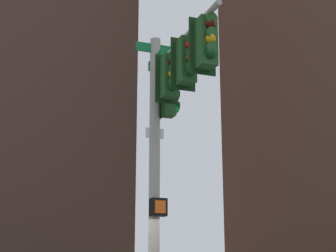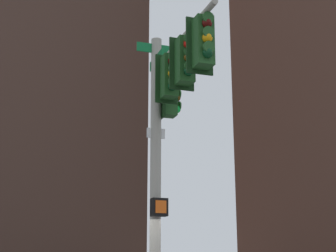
{
  "view_description": "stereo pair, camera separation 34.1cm",
  "coord_description": "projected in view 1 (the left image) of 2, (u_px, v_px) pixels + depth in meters",
  "views": [
    {
      "loc": [
        7.29,
        9.29,
        1.61
      ],
      "look_at": [
        0.07,
        1.14,
        4.49
      ],
      "focal_mm": 54.13,
      "sensor_mm": 36.0,
      "label": 1
    },
    {
      "loc": [
        7.03,
        9.51,
        1.61
      ],
      "look_at": [
        0.07,
        1.14,
        4.49
      ],
      "focal_mm": 54.13,
      "sensor_mm": 36.0,
      "label": 2
    }
  ],
  "objects": [
    {
      "name": "signal_pole_assembly",
      "position": [
        170.0,
        114.0,
        11.35
      ],
      "size": [
        1.95,
        3.84,
        6.96
      ],
      "rotation": [
        0.0,
        0.0,
        1.21
      ],
      "color": "#9E998C",
      "rests_on": "ground_plane"
    }
  ]
}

